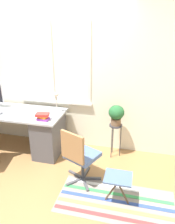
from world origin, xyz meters
TOP-DOWN VIEW (x-y plane):
  - ground_plane at (0.00, 0.00)m, footprint 14.00×14.00m
  - wall_back_with_window at (-0.00, 0.82)m, footprint 9.00×0.12m
  - desk at (-0.87, 0.37)m, footprint 2.19×0.74m
  - mouse at (-0.79, 0.21)m, footprint 0.04×0.07m
  - desk_lamp at (0.10, 0.51)m, footprint 0.13×0.13m
  - book_stack at (0.01, 0.15)m, footprint 0.22×0.16m
  - office_chair_swivel at (0.71, -0.25)m, footprint 0.54×0.56m
  - plant_stand at (1.11, 0.55)m, footprint 0.22×0.22m
  - potted_plant at (1.11, 0.55)m, footprint 0.26×0.26m
  - floor_rug_striped at (1.26, -0.52)m, footprint 1.51×0.71m
  - folding_stool at (1.28, -0.52)m, footprint 0.34×0.29m

SIDE VIEW (x-z plane):
  - ground_plane at x=0.00m, z-range 0.00..0.00m
  - floor_rug_striped at x=1.26m, z-range 0.00..0.01m
  - folding_stool at x=1.28m, z-range 0.15..0.56m
  - desk at x=-0.87m, z-range 0.03..0.76m
  - office_chair_swivel at x=0.71m, z-range 0.02..0.88m
  - plant_stand at x=1.11m, z-range 0.21..0.80m
  - mouse at x=-0.79m, z-range 0.73..0.77m
  - potted_plant at x=1.11m, z-range 0.62..0.95m
  - book_stack at x=0.01m, z-range 0.74..0.85m
  - desk_lamp at x=0.10m, z-range 0.79..1.14m
  - wall_back_with_window at x=0.00m, z-range 0.00..2.70m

